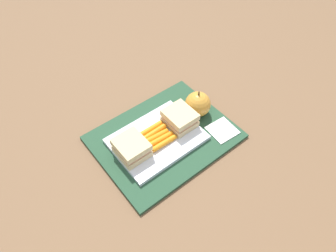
{
  "coord_description": "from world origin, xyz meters",
  "views": [
    {
      "loc": [
        -0.31,
        -0.4,
        0.66
      ],
      "look_at": [
        0.01,
        0.0,
        0.04
      ],
      "focal_mm": 32.73,
      "sensor_mm": 36.0,
      "label": 1
    }
  ],
  "objects_px": {
    "sandwich_half_left": "(132,148)",
    "carrot_sticks_bundle": "(157,136)",
    "sandwich_half_right": "(180,118)",
    "paper_napkin": "(222,130)",
    "apple": "(198,104)",
    "food_tray": "(157,139)"
  },
  "relations": [
    {
      "from": "sandwich_half_left",
      "to": "apple",
      "type": "xyz_separation_m",
      "value": [
        0.23,
        0.01,
        0.0
      ]
    },
    {
      "from": "sandwich_half_left",
      "to": "paper_napkin",
      "type": "distance_m",
      "value": 0.25
    },
    {
      "from": "food_tray",
      "to": "sandwich_half_left",
      "type": "distance_m",
      "value": 0.08
    },
    {
      "from": "carrot_sticks_bundle",
      "to": "sandwich_half_left",
      "type": "bearing_deg",
      "value": -179.99
    },
    {
      "from": "carrot_sticks_bundle",
      "to": "food_tray",
      "type": "bearing_deg",
      "value": -179.14
    },
    {
      "from": "apple",
      "to": "paper_napkin",
      "type": "xyz_separation_m",
      "value": [
        0.01,
        -0.09,
        -0.03
      ]
    },
    {
      "from": "food_tray",
      "to": "sandwich_half_right",
      "type": "xyz_separation_m",
      "value": [
        0.08,
        0.0,
        0.03
      ]
    },
    {
      "from": "food_tray",
      "to": "sandwich_half_left",
      "type": "relative_size",
      "value": 2.88
    },
    {
      "from": "carrot_sticks_bundle",
      "to": "paper_napkin",
      "type": "relative_size",
      "value": 1.14
    },
    {
      "from": "sandwich_half_right",
      "to": "paper_napkin",
      "type": "relative_size",
      "value": 1.14
    },
    {
      "from": "sandwich_half_left",
      "to": "carrot_sticks_bundle",
      "type": "bearing_deg",
      "value": 0.01
    },
    {
      "from": "food_tray",
      "to": "sandwich_half_left",
      "type": "bearing_deg",
      "value": 180.0
    },
    {
      "from": "carrot_sticks_bundle",
      "to": "apple",
      "type": "height_order",
      "value": "apple"
    },
    {
      "from": "carrot_sticks_bundle",
      "to": "paper_napkin",
      "type": "xyz_separation_m",
      "value": [
        0.16,
        -0.08,
        -0.02
      ]
    },
    {
      "from": "sandwich_half_left",
      "to": "sandwich_half_right",
      "type": "relative_size",
      "value": 1.0
    },
    {
      "from": "sandwich_half_right",
      "to": "paper_napkin",
      "type": "distance_m",
      "value": 0.12
    },
    {
      "from": "carrot_sticks_bundle",
      "to": "apple",
      "type": "xyz_separation_m",
      "value": [
        0.15,
        0.01,
        0.02
      ]
    },
    {
      "from": "sandwich_half_left",
      "to": "apple",
      "type": "height_order",
      "value": "apple"
    },
    {
      "from": "apple",
      "to": "sandwich_half_right",
      "type": "bearing_deg",
      "value": -174.18
    },
    {
      "from": "food_tray",
      "to": "apple",
      "type": "distance_m",
      "value": 0.15
    },
    {
      "from": "sandwich_half_left",
      "to": "paper_napkin",
      "type": "bearing_deg",
      "value": -19.49
    },
    {
      "from": "food_tray",
      "to": "paper_napkin",
      "type": "distance_m",
      "value": 0.18
    }
  ]
}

